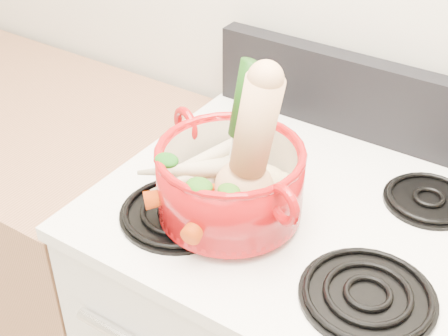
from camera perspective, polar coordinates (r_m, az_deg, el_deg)
The scene contains 20 objects.
cooktop at distance 1.22m, azimuth 7.59°, elevation -4.00°, with size 0.78×0.67×0.03m, color white.
control_backsplash at distance 1.40m, azimuth 13.57°, elevation 5.93°, with size 0.76×0.05×0.18m, color black.
burner_front_left at distance 1.18m, azimuth -4.16°, elevation -4.01°, with size 0.22×0.22×0.02m, color black.
burner_front_right at distance 1.05m, azimuth 13.01°, elevation -11.19°, with size 0.22×0.22×0.02m, color black.
burner_back_left at distance 1.38m, azimuth 3.33°, elevation 2.58°, with size 0.17×0.17×0.02m, color black.
burner_back_right at distance 1.27m, azimuth 18.22°, elevation -2.66°, with size 0.17×0.17×0.02m, color black.
dutch_oven at distance 1.13m, azimuth 0.56°, elevation -1.21°, with size 0.27×0.27×0.13m, color #9B0A0C.
pot_handle_left at distance 1.21m, azimuth -3.52°, elevation 4.00°, with size 0.07×0.07×0.02m, color #9B0A0C.
pot_handle_right at distance 1.01m, azimuth 5.48°, elevation -3.36°, with size 0.07×0.07×0.02m, color #9B0A0C.
squash at distance 1.05m, azimuth 1.97°, elevation 2.09°, with size 0.11×0.11×0.27m, color tan, non-canonical shape.
leek at distance 1.11m, azimuth 1.38°, elevation 3.81°, with size 0.04×0.04×0.26m, color silver.
ginger at distance 1.16m, azimuth 3.82°, elevation -1.01°, with size 0.09×0.06×0.05m, color tan.
parsnip_0 at distance 1.18m, azimuth -0.29°, elevation -0.29°, with size 0.05×0.05×0.24m, color beige.
parsnip_1 at distance 1.16m, azimuth -2.64°, elevation -0.60°, with size 0.04×0.04×0.18m, color beige.
parsnip_2 at distance 1.19m, azimuth 0.38°, elevation 0.98°, with size 0.05×0.05×0.21m, color beige.
parsnip_3 at distance 1.16m, azimuth -3.49°, elevation 0.01°, with size 0.04×0.04×0.19m, color beige.
parsnip_4 at distance 1.18m, azimuth -1.67°, elevation 1.05°, with size 0.04×0.04×0.21m, color beige.
carrot_0 at distance 1.10m, azimuth -1.14°, elevation -3.43°, with size 0.04×0.04×0.18m, color #D0440A.
carrot_1 at distance 1.12m, azimuth -3.22°, elevation -2.36°, with size 0.03×0.03×0.16m, color red.
carrot_2 at distance 1.10m, azimuth 0.68°, elevation -3.04°, with size 0.03×0.03×0.16m, color #C34E09.
Camera 1 is at (0.38, 0.53, 1.70)m, focal length 50.00 mm.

